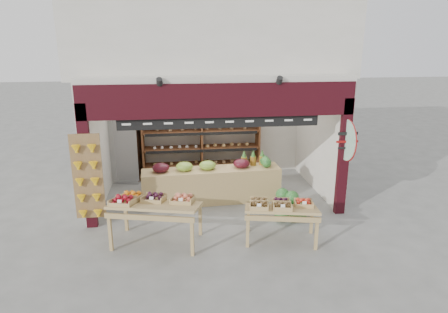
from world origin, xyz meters
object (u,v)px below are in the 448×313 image
(back_shelving, at_px, (201,134))
(refrigerator, at_px, (127,147))
(display_table_left, at_px, (151,203))
(mid_counter, at_px, (211,184))
(cardboard_stack, at_px, (169,184))
(watermelon_pile, at_px, (290,207))
(display_table_right, at_px, (279,206))

(back_shelving, distance_m, refrigerator, 2.08)
(refrigerator, height_order, display_table_left, refrigerator)
(refrigerator, xyz_separation_m, mid_counter, (2.15, -1.84, -0.51))
(mid_counter, relative_size, display_table_left, 1.81)
(cardboard_stack, distance_m, watermelon_pile, 3.26)
(cardboard_stack, xyz_separation_m, display_table_left, (-0.31, -2.58, 0.58))
(refrigerator, relative_size, display_table_right, 1.25)
(cardboard_stack, bearing_deg, display_table_right, -52.73)
(back_shelving, height_order, watermelon_pile, back_shelving)
(back_shelving, xyz_separation_m, cardboard_stack, (-0.94, -1.12, -1.03))
(display_table_left, relative_size, display_table_right, 1.20)
(display_table_left, distance_m, display_table_right, 2.49)
(refrigerator, bearing_deg, cardboard_stack, -29.41)
(cardboard_stack, relative_size, watermelon_pile, 1.26)
(refrigerator, xyz_separation_m, watermelon_pile, (3.82, -2.92, -0.75))
(refrigerator, xyz_separation_m, display_table_right, (3.28, -3.93, -0.26))
(back_shelving, height_order, mid_counter, back_shelving)
(refrigerator, relative_size, watermelon_pile, 2.30)
(mid_counter, relative_size, watermelon_pile, 4.01)
(refrigerator, distance_m, display_table_left, 3.77)
(display_table_left, xyz_separation_m, watermelon_pile, (3.01, 0.75, -0.60))
(back_shelving, relative_size, refrigerator, 1.72)
(mid_counter, bearing_deg, display_table_right, -61.65)
(refrigerator, distance_m, mid_counter, 2.87)
(back_shelving, bearing_deg, display_table_left, -108.64)
(back_shelving, distance_m, display_table_right, 4.18)
(cardboard_stack, xyz_separation_m, mid_counter, (1.03, -0.74, 0.22))
(back_shelving, relative_size, display_table_left, 1.78)
(display_table_left, bearing_deg, cardboard_stack, 83.10)
(back_shelving, height_order, refrigerator, back_shelving)
(cardboard_stack, xyz_separation_m, display_table_right, (2.16, -2.83, 0.47))
(refrigerator, bearing_deg, display_table_right, -35.34)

